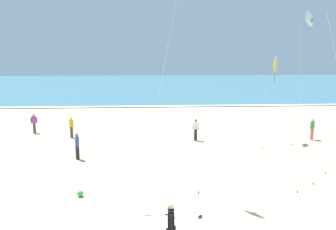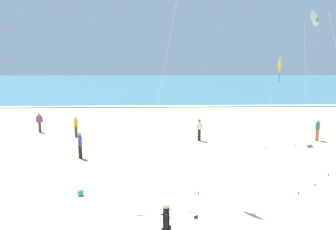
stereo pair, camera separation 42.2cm
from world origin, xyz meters
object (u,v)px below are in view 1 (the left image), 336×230
bystander_blue_top (77,146)px  bystander_purple_top (34,123)px  bystander_green_top (312,129)px  bystander_yellow_top (71,127)px  kite_diamond_golden_far (275,68)px  kite_delta_ivory_distant (310,19)px  bystander_white_top (196,130)px  beach_ball (80,194)px  surfer_lead (171,220)px

bystander_blue_top → bystander_purple_top: size_ratio=1.00×
bystander_green_top → bystander_yellow_top: bearing=174.7°
kite_diamond_golden_far → kite_delta_ivory_distant: bearing=-18.5°
bystander_green_top → bystander_purple_top: (-20.96, 3.43, 0.00)m
bystander_blue_top → bystander_white_top: bearing=27.9°
bystander_white_top → beach_ball: 11.59m
bystander_yellow_top → bystander_purple_top: 3.75m
kite_delta_ivory_distant → bystander_green_top: bearing=24.2°
bystander_yellow_top → beach_ball: bystander_yellow_top is taller
surfer_lead → bystander_purple_top: 19.75m
bystander_blue_top → beach_ball: bearing=-77.9°
kite_delta_ivory_distant → bystander_purple_top: kite_delta_ivory_distant is taller
kite_diamond_golden_far → bystander_green_top: kite_diamond_golden_far is taller
surfer_lead → bystander_blue_top: bearing=116.0°
bystander_white_top → bystander_green_top: bearing=-1.7°
bystander_white_top → bystander_green_top: (8.53, -0.25, 0.00)m
kite_delta_ivory_distant → bystander_purple_top: bearing=169.1°
kite_delta_ivory_distant → surfer_lead: bearing=-127.8°
kite_delta_ivory_distant → bystander_purple_top: 21.79m
kite_delta_ivory_distant → bystander_green_top: 7.77m
kite_diamond_golden_far → beach_ball: bearing=-141.4°
kite_diamond_golden_far → beach_ball: kite_diamond_golden_far is taller
kite_diamond_golden_far → bystander_purple_top: size_ratio=3.77×
surfer_lead → bystander_green_top: 17.83m
beach_ball → bystander_white_top: bearing=56.1°
surfer_lead → bystander_yellow_top: 16.69m
kite_diamond_golden_far → bystander_blue_top: (-13.23, -4.04, -4.42)m
bystander_green_top → bystander_blue_top: 16.61m
surfer_lead → beach_ball: (-3.69, 4.43, -0.91)m
bystander_yellow_top → bystander_purple_top: (-3.29, 1.80, 0.00)m
bystander_white_top → bystander_blue_top: bearing=-152.1°
bystander_blue_top → beach_ball: (1.19, -5.56, -0.67)m
bystander_purple_top → beach_ball: (5.98, -12.79, -0.67)m
beach_ball → surfer_lead: bearing=-50.2°
bystander_blue_top → bystander_purple_top: same height
kite_delta_ivory_distant → bystander_white_top: 10.83m
kite_diamond_golden_far → bystander_purple_top: 18.82m
kite_delta_ivory_distant → bystander_yellow_top: 18.53m
kite_delta_ivory_distant → beach_ball: size_ratio=32.56×
kite_delta_ivory_distant → bystander_blue_top: size_ratio=5.73×
kite_diamond_golden_far → beach_ball: 16.22m
surfer_lead → kite_diamond_golden_far: bearing=59.2°
kite_delta_ivory_distant → bystander_purple_top: size_ratio=5.73×
surfer_lead → bystander_blue_top: surfer_lead is taller
surfer_lead → kite_diamond_golden_far: (8.36, 14.04, 4.18)m
kite_diamond_golden_far → bystander_yellow_top: size_ratio=3.77×
kite_delta_ivory_distant → beach_ball: (-14.04, -8.94, -8.38)m
kite_diamond_golden_far → bystander_white_top: kite_diamond_golden_far is taller
bystander_yellow_top → bystander_blue_top: size_ratio=1.00×
kite_diamond_golden_far → bystander_white_top: bearing=179.9°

